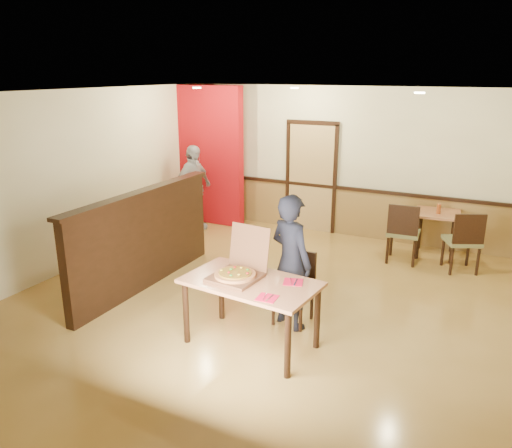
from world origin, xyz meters
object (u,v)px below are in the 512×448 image
Objects in this scene: passerby at (193,188)px; condiment at (439,209)px; diner_chair at (295,284)px; side_chair_right at (464,239)px; side_chair_left at (403,231)px; pizza_box at (238,272)px; main_table at (251,290)px; diner at (291,262)px; side_table at (437,222)px.

passerby is 10.19× the size of condiment.
side_chair_right is at bearing 57.44° from diner_chair.
pizza_box reaches higher than side_chair_left.
main_table is 9.49× the size of condiment.
pizza_box is (-0.40, -0.77, 0.38)m from diner_chair.
diner_chair is 0.90× the size of side_chair_right.
main_table is 4.24m from condiment.
side_chair_left reaches higher than main_table.
pizza_box is 4.28m from condiment.
diner reaches higher than diner_chair.
passerby is at bearing -172.02° from side_table.
side_chair_right is at bearing 177.01° from side_chair_left.
pizza_box is (-0.18, 0.02, 0.18)m from main_table.
side_chair_right is at bearing 65.67° from main_table.
pizza_box reaches higher than diner_chair.
passerby is at bearing -173.17° from condiment.
passerby is (-3.01, 3.42, 0.15)m from main_table.
diner_chair is 4.18m from passerby.
main_table is 0.93× the size of passerby.
main_table is at bearing -2.63° from pizza_box.
side_chair_right is at bearing 62.74° from pizza_box.
side_chair_left is 2.92m from diner.
side_chair_right reaches higher than diner_chair.
side_table is 0.46× the size of passerby.
diner is 3.56m from condiment.
side_chair_left reaches higher than side_table.
side_chair_right reaches higher than side_table.
diner is at bearing 69.68° from side_chair_left.
main_table is 2.01× the size of side_table.
side_chair_left is 0.60× the size of passerby.
diner_chair is at bearing -112.08° from condiment.
side_table is 0.46× the size of diner.
main_table is at bearing 94.52° from diner.
side_table is at bearing -77.14° from side_chair_right.
passerby reaches higher than side_chair_left.
side_chair_left is 6.14× the size of condiment.
diner_chair is at bearing -70.69° from diner.
diner reaches higher than condiment.
pizza_box is (2.83, -3.39, 0.03)m from passerby.
diner is at bearing -124.03° from passerby.
diner is at bearing 77.29° from main_table.
side_chair_right is 3.31m from diner.
side_chair_right is at bearing -52.04° from side_table.
diner reaches higher than side_table.
diner is (-0.01, -0.15, 0.35)m from diner_chair.
side_table is at bearing 96.05° from condiment.
pizza_box is 3.94× the size of condiment.
condiment is (1.29, 3.31, 0.01)m from diner.
diner is at bearing 62.79° from pizza_box.
side_chair_left is (0.83, 2.63, 0.07)m from diner_chair.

